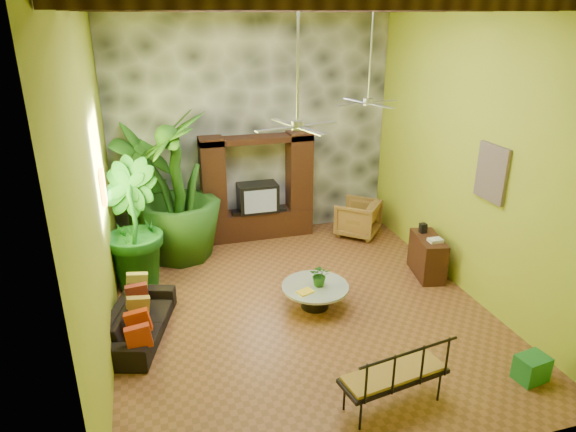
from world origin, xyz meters
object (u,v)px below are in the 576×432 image
object	(u,v)px
entertainment_center	(258,195)
green_bin	(532,368)
ceiling_fan_front	(297,111)
tall_plant_b	(130,225)
sofa	(139,320)
side_console	(427,256)
wicker_armchair	(358,218)
coffee_table	(315,293)
ceiling_fan_back	(369,90)
tall_plant_c	(177,188)
tall_plant_a	(145,187)
iron_bench	(397,374)

from	to	relation	value
entertainment_center	green_bin	xyz separation A→B (m)	(2.45, -5.77, -0.78)
entertainment_center	ceiling_fan_front	distance (m)	4.30
entertainment_center	tall_plant_b	distance (m)	3.04
entertainment_center	sofa	distance (m)	4.21
tall_plant_b	side_console	world-z (taller)	tall_plant_b
wicker_armchair	coffee_table	bearing A→B (deg)	5.29
sofa	coffee_table	size ratio (longest dim) A/B	1.65
ceiling_fan_back	entertainment_center	bearing A→B (deg)	129.57
coffee_table	side_console	xyz separation A→B (m)	(2.40, 0.49, 0.13)
entertainment_center	coffee_table	xyz separation A→B (m)	(0.25, -3.17, -0.71)
wicker_armchair	tall_plant_b	bearing A→B (deg)	-37.83
sofa	side_console	distance (m)	5.30
tall_plant_c	wicker_armchair	bearing A→B (deg)	0.26
tall_plant_c	tall_plant_a	bearing A→B (deg)	136.06
entertainment_center	sofa	world-z (taller)	entertainment_center
iron_bench	ceiling_fan_front	bearing A→B (deg)	96.32
iron_bench	green_bin	xyz separation A→B (m)	(2.04, -0.00, -0.36)
ceiling_fan_back	green_bin	distance (m)	5.07
ceiling_fan_front	tall_plant_c	size ratio (longest dim) A/B	0.63
ceiling_fan_back	sofa	world-z (taller)	ceiling_fan_back
iron_bench	tall_plant_c	bearing A→B (deg)	103.44
entertainment_center	ceiling_fan_back	world-z (taller)	ceiling_fan_back
side_console	iron_bench	bearing A→B (deg)	-114.90
ceiling_fan_front	tall_plant_b	world-z (taller)	ceiling_fan_front
ceiling_fan_back	coffee_table	distance (m)	3.64
green_bin	ceiling_fan_front	bearing A→B (deg)	139.91
coffee_table	side_console	bearing A→B (deg)	11.61
sofa	iron_bench	distance (m)	3.96
ceiling_fan_back	tall_plant_b	xyz separation A→B (m)	(-4.25, 0.46, -2.24)
green_bin	tall_plant_c	bearing A→B (deg)	128.84
entertainment_center	side_console	xyz separation A→B (m)	(2.65, -2.68, -0.58)
sofa	side_console	xyz separation A→B (m)	(5.27, 0.54, 0.12)
sofa	side_console	world-z (taller)	side_console
sofa	tall_plant_b	distance (m)	1.96
ceiling_fan_front	entertainment_center	bearing A→B (deg)	86.76
tall_plant_b	side_console	bearing A→B (deg)	-12.82
wicker_armchair	tall_plant_b	size ratio (longest dim) A/B	0.38
side_console	green_bin	bearing A→B (deg)	-82.61
ceiling_fan_front	wicker_armchair	world-z (taller)	ceiling_fan_front
sofa	tall_plant_a	xyz separation A→B (m)	(0.28, 3.24, 1.09)
tall_plant_c	ceiling_fan_front	bearing A→B (deg)	-62.66
ceiling_fan_front	ceiling_fan_back	distance (m)	2.41
ceiling_fan_back	iron_bench	bearing A→B (deg)	-107.29
tall_plant_c	iron_bench	bearing A→B (deg)	-67.57
ceiling_fan_front	side_console	distance (m)	4.24
entertainment_center	coffee_table	world-z (taller)	entertainment_center
ceiling_fan_front	ceiling_fan_back	xyz separation A→B (m)	(1.80, 1.60, 0.00)
sofa	iron_bench	bearing A→B (deg)	-112.98
wicker_armchair	side_console	distance (m)	2.18
side_console	green_bin	distance (m)	3.10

